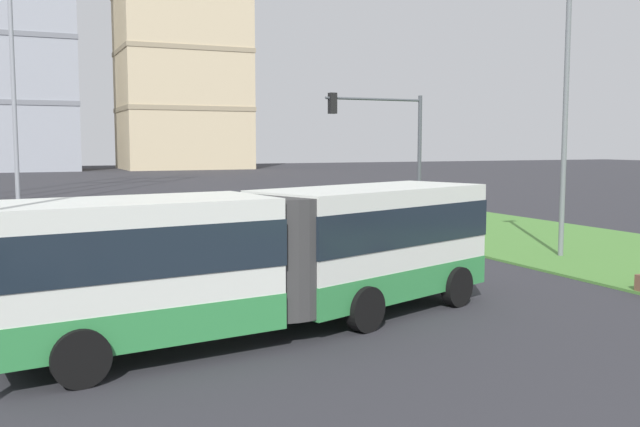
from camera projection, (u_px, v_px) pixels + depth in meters
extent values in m
cube|color=silver|center=(372.00, 240.00, 16.98)|extent=(6.50, 4.44, 2.55)
cube|color=#338C47|center=(371.00, 277.00, 17.08)|extent=(6.52, 4.46, 0.70)
cube|color=#19232D|center=(372.00, 222.00, 16.94)|extent=(6.55, 4.49, 0.90)
cube|color=silver|center=(133.00, 267.00, 13.27)|extent=(5.49, 3.19, 2.55)
cube|color=#338C47|center=(134.00, 315.00, 13.37)|extent=(5.52, 3.21, 0.70)
cube|color=#19232D|center=(133.00, 245.00, 13.23)|extent=(5.54, 3.24, 0.90)
cylinder|color=#383838|center=(278.00, 253.00, 14.90)|extent=(2.40, 2.40, 2.45)
cylinder|color=black|center=(381.00, 273.00, 19.25)|extent=(1.03, 0.61, 1.00)
cylinder|color=black|center=(457.00, 287.00, 17.47)|extent=(1.03, 0.61, 1.00)
cylinder|color=black|center=(288.00, 292.00, 16.88)|extent=(1.03, 0.61, 1.00)
cylinder|color=black|center=(365.00, 309.00, 15.10)|extent=(1.03, 0.61, 1.00)
cylinder|color=black|center=(50.00, 325.00, 13.77)|extent=(1.03, 0.41, 1.00)
cylinder|color=black|center=(80.00, 358.00, 11.66)|extent=(1.03, 0.41, 1.00)
sphere|color=#F9EFC6|center=(419.00, 259.00, 19.82)|extent=(0.24, 0.24, 0.24)
sphere|color=#F9EFC6|center=(473.00, 267.00, 18.54)|extent=(0.24, 0.24, 0.24)
cube|color=black|center=(54.00, 257.00, 21.46)|extent=(4.54, 2.18, 0.80)
cube|color=black|center=(48.00, 235.00, 21.32)|extent=(2.51, 1.88, 0.60)
cylinder|color=black|center=(99.00, 258.00, 23.00)|extent=(0.66, 0.27, 0.64)
cylinder|color=black|center=(111.00, 266.00, 21.43)|extent=(0.66, 0.27, 0.64)
cylinder|color=black|center=(3.00, 275.00, 19.99)|extent=(0.66, 0.27, 0.64)
cylinder|color=#474C51|center=(419.00, 169.00, 29.00)|extent=(0.16, 0.16, 5.98)
cylinder|color=#474C51|center=(374.00, 99.00, 27.86)|extent=(4.25, 0.10, 0.10)
cube|color=black|center=(333.00, 103.00, 27.14)|extent=(0.28, 0.28, 0.80)
sphere|color=red|center=(333.00, 97.00, 27.12)|extent=(0.16, 0.16, 0.16)
sphere|color=yellow|center=(333.00, 104.00, 27.14)|extent=(0.16, 0.16, 0.16)
sphere|color=green|center=(332.00, 110.00, 27.17)|extent=(0.16, 0.16, 0.16)
cylinder|color=slate|center=(565.00, 126.00, 24.50)|extent=(0.18, 0.18, 9.31)
cube|color=#9EA3AD|center=(20.00, 11.00, 102.40)|extent=(14.28, 15.84, 46.45)
cube|color=gray|center=(24.00, 105.00, 103.75)|extent=(14.48, 16.04, 0.70)
cube|color=gray|center=(21.00, 41.00, 102.83)|extent=(14.48, 16.04, 0.70)
cube|color=beige|center=(181.00, 26.00, 110.26)|extent=(19.16, 15.15, 44.62)
cube|color=#9C8D6E|center=(183.00, 110.00, 111.57)|extent=(19.36, 15.35, 0.70)
cube|color=#9C8D6E|center=(182.00, 53.00, 110.68)|extent=(19.36, 15.35, 0.70)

